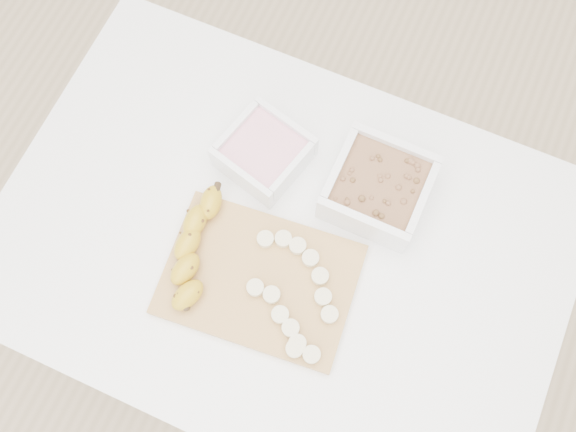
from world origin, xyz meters
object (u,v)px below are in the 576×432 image
at_px(bowl_yogurt, 264,152).
at_px(bowl_granola, 378,187).
at_px(banana, 194,250).
at_px(cutting_board, 260,279).
at_px(table, 282,256).

distance_m(bowl_yogurt, bowl_granola, 0.21).
height_order(bowl_granola, banana, bowl_granola).
distance_m(cutting_board, banana, 0.12).
bearing_deg(banana, cutting_board, 0.37).
bearing_deg(cutting_board, bowl_yogurt, 112.27).
bearing_deg(bowl_granola, cutting_board, -119.10).
distance_m(table, bowl_yogurt, 0.20).
relative_size(table, cutting_board, 3.12).
distance_m(table, bowl_granola, 0.23).
height_order(table, bowl_granola, bowl_granola).
height_order(table, bowl_yogurt, bowl_yogurt).
xyz_separation_m(bowl_granola, banana, (-0.24, -0.23, -0.01)).
relative_size(bowl_granola, cutting_board, 0.52).
distance_m(bowl_granola, cutting_board, 0.26).
xyz_separation_m(bowl_yogurt, cutting_board, (0.09, -0.21, -0.03)).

